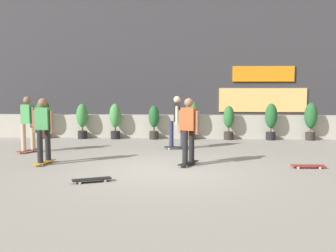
# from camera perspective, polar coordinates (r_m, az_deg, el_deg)

# --- Properties ---
(ground_plane) EXTENTS (48.00, 48.00, 0.00)m
(ground_plane) POSITION_cam_1_polar(r_m,az_deg,el_deg) (9.45, -0.49, -6.32)
(ground_plane) COLOR gray
(planter_wall) EXTENTS (18.00, 0.40, 0.90)m
(planter_wall) POSITION_cam_1_polar(r_m,az_deg,el_deg) (15.31, 0.90, -0.06)
(planter_wall) COLOR #B2ADA3
(planter_wall) RESTS_ON ground
(building_backdrop) EXTENTS (20.00, 2.08, 6.50)m
(building_backdrop) POSITION_cam_1_polar(r_m,az_deg,el_deg) (19.28, 1.39, 9.42)
(building_backdrop) COLOR #38383D
(building_backdrop) RESTS_ON ground
(potted_plant_0) EXTENTS (0.54, 0.54, 1.56)m
(potted_plant_0) POSITION_cam_1_polar(r_m,az_deg,el_deg) (15.85, -17.77, 1.54)
(potted_plant_0) COLOR brown
(potted_plant_0) RESTS_ON ground
(potted_plant_1) EXTENTS (0.44, 0.44, 1.35)m
(potted_plant_1) POSITION_cam_1_polar(r_m,az_deg,el_deg) (15.38, -12.43, 1.01)
(potted_plant_1) COLOR black
(potted_plant_1) RESTS_ON ground
(potted_plant_2) EXTENTS (0.44, 0.44, 1.36)m
(potted_plant_2) POSITION_cam_1_polar(r_m,az_deg,el_deg) (15.09, -7.72, 1.02)
(potted_plant_2) COLOR black
(potted_plant_2) RESTS_ON ground
(potted_plant_3) EXTENTS (0.41, 0.41, 1.29)m
(potted_plant_3) POSITION_cam_1_polar(r_m,az_deg,el_deg) (14.89, -2.07, 0.79)
(potted_plant_3) COLOR #2D2823
(potted_plant_3) RESTS_ON ground
(potted_plant_4) EXTENTS (0.50, 0.50, 1.47)m
(potted_plant_4) POSITION_cam_1_polar(r_m,az_deg,el_deg) (14.82, 3.49, 1.31)
(potted_plant_4) COLOR brown
(potted_plant_4) RESTS_ON ground
(potted_plant_5) EXTENTS (0.41, 0.41, 1.28)m
(potted_plant_5) POSITION_cam_1_polar(r_m,az_deg,el_deg) (14.91, 8.87, 0.72)
(potted_plant_5) COLOR #2D2823
(potted_plant_5) RESTS_ON ground
(potted_plant_6) EXTENTS (0.45, 0.45, 1.37)m
(potted_plant_6) POSITION_cam_1_polar(r_m,az_deg,el_deg) (15.14, 14.82, 0.95)
(potted_plant_6) COLOR black
(potted_plant_6) RESTS_ON ground
(potted_plant_7) EXTENTS (0.47, 0.47, 1.41)m
(potted_plant_7) POSITION_cam_1_polar(r_m,az_deg,el_deg) (15.51, 20.15, 1.01)
(potted_plant_7) COLOR #2D2823
(potted_plant_7) RESTS_ON ground
(skater_far_left) EXTENTS (0.52, 0.81, 1.70)m
(skater_far_left) POSITION_cam_1_polar(r_m,az_deg,el_deg) (12.50, -19.81, 0.62)
(skater_far_left) COLOR maroon
(skater_far_left) RESTS_ON ground
(skater_far_right) EXTENTS (0.55, 0.82, 1.70)m
(skater_far_right) POSITION_cam_1_polar(r_m,az_deg,el_deg) (10.40, -17.73, -0.25)
(skater_far_right) COLOR #BF8C26
(skater_far_right) RESTS_ON ground
(skater_by_wall_right) EXTENTS (0.54, 0.80, 1.70)m
(skater_by_wall_right) POSITION_cam_1_polar(r_m,az_deg,el_deg) (9.76, 3.02, -0.35)
(skater_by_wall_right) COLOR black
(skater_by_wall_right) RESTS_ON ground
(skater_by_wall_left) EXTENTS (0.80, 0.56, 1.70)m
(skater_by_wall_left) POSITION_cam_1_polar(r_m,az_deg,el_deg) (12.40, 1.33, 0.91)
(skater_by_wall_left) COLOR black
(skater_by_wall_left) RESTS_ON ground
(skateboard_near_camera) EXTENTS (0.81, 0.50, 0.08)m
(skateboard_near_camera) POSITION_cam_1_polar(r_m,az_deg,el_deg) (8.30, -11.07, -7.65)
(skateboard_near_camera) COLOR black
(skateboard_near_camera) RESTS_ON ground
(skateboard_aside) EXTENTS (0.80, 0.21, 0.08)m
(skateboard_aside) POSITION_cam_1_polar(r_m,az_deg,el_deg) (10.13, 19.77, -5.49)
(skateboard_aside) COLOR maroon
(skateboard_aside) RESTS_ON ground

